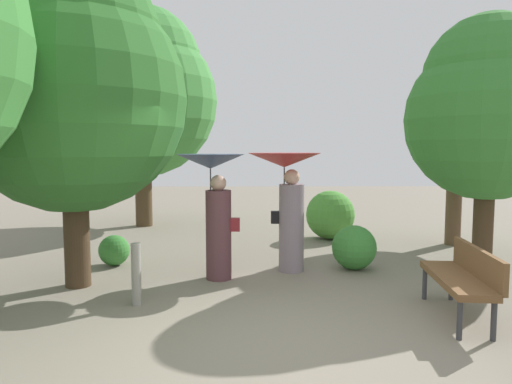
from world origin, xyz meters
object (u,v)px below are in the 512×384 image
person_right (287,189)px  tree_mid_right (488,107)px  tree_near_left (71,81)px  tree_near_right (457,122)px  person_left (215,196)px  tree_mid_left (141,90)px  path_marker_post (136,274)px  park_bench (463,275)px

person_right → tree_mid_right: (3.35, 0.35, 1.33)m
tree_near_left → tree_near_right: bearing=23.6°
person_left → tree_mid_left: bearing=29.9°
tree_near_right → tree_mid_right: bearing=-97.5°
person_left → path_marker_post: person_left is taller
tree_near_right → tree_mid_right: (-0.23, -1.72, 0.15)m
person_right → park_bench: bearing=-132.8°
person_right → tree_near_right: size_ratio=0.51×
person_right → path_marker_post: person_right is taller
tree_mid_right → tree_near_left: bearing=-169.5°
person_right → tree_near_right: tree_near_right is taller
tree_near_left → path_marker_post: bearing=-39.2°
path_marker_post → tree_mid_right: bearing=20.8°
tree_near_right → tree_mid_left: size_ratio=0.68×
person_left → tree_near_left: tree_near_left is taller
person_left → tree_mid_right: size_ratio=0.45×
tree_near_right → tree_mid_right: size_ratio=0.90×
tree_mid_left → tree_mid_right: bearing=-32.0°
tree_near_right → path_marker_post: 7.08m
person_left → person_right: (1.13, 0.46, 0.07)m
tree_near_left → tree_mid_left: bearing=92.7°
person_right → path_marker_post: 2.80m
tree_near_left → tree_near_right: (6.66, 2.91, -0.40)m
park_bench → tree_near_right: 4.99m
park_bench → tree_near_left: bearing=-99.8°
person_left → tree_near_right: size_ratio=0.51×
person_left → path_marker_post: bearing=149.9°
person_left → tree_mid_left: 5.87m
person_left → tree_mid_left: tree_mid_left is taller
person_left → tree_near_right: 5.49m
tree_near_left → path_marker_post: size_ratio=5.88×
park_bench → person_left: bearing=-114.2°
person_right → tree_near_right: (3.58, 2.07, 1.18)m
person_left → tree_near_left: size_ratio=0.41×
person_right → tree_mid_right: bearing=-77.8°
person_right → tree_near_left: bearing=111.3°
tree_near_left → path_marker_post: (1.05, -0.85, -2.51)m
park_bench → tree_near_left: size_ratio=0.33×
tree_mid_left → path_marker_post: tree_mid_left is taller
park_bench → tree_mid_right: size_ratio=0.37×
person_left → tree_near_right: (4.71, 2.53, 1.25)m
tree_mid_right → person_left: bearing=-169.7°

